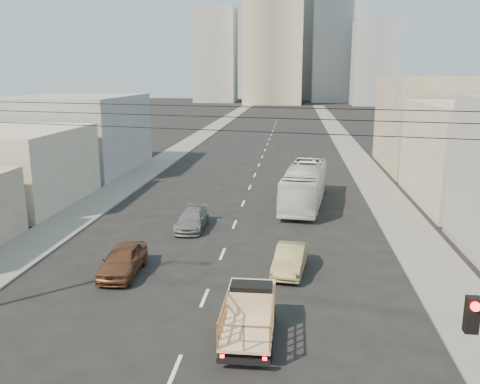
% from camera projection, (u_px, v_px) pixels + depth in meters
% --- Properties ---
extents(sidewalk_left, '(3.50, 180.00, 0.12)m').
position_uv_depth(sidewalk_left, '(200.00, 137.00, 85.03)').
color(sidewalk_left, slate).
rests_on(sidewalk_left, ground).
extents(sidewalk_right, '(3.50, 180.00, 0.12)m').
position_uv_depth(sidewalk_right, '(342.00, 138.00, 82.58)').
color(sidewalk_right, slate).
rests_on(sidewalk_right, ground).
extents(lane_dashes, '(0.15, 104.00, 0.01)m').
position_uv_depth(lane_dashes, '(264.00, 153.00, 67.35)').
color(lane_dashes, silver).
rests_on(lane_dashes, ground).
extents(flatbed_pickup, '(1.95, 4.41, 1.90)m').
position_uv_depth(flatbed_pickup, '(250.00, 312.00, 19.98)').
color(flatbed_pickup, '#D0B18B').
rests_on(flatbed_pickup, ground).
extents(city_bus, '(4.03, 11.72, 3.20)m').
position_uv_depth(city_bus, '(305.00, 185.00, 40.46)').
color(city_bus, silver).
rests_on(city_bus, ground).
extents(sedan_brown, '(1.96, 4.53, 1.52)m').
position_uv_depth(sedan_brown, '(123.00, 260.00, 26.46)').
color(sedan_brown, '#57321E').
rests_on(sedan_brown, ground).
extents(sedan_tan, '(1.97, 4.39, 1.40)m').
position_uv_depth(sedan_tan, '(290.00, 259.00, 26.78)').
color(sedan_tan, '#918155').
rests_on(sedan_tan, ground).
extents(sedan_grey, '(1.80, 4.44, 1.29)m').
position_uv_depth(sedan_grey, '(192.00, 220.00, 34.25)').
color(sedan_grey, slate).
rests_on(sedan_grey, ground).
extents(overhead_wires, '(23.01, 5.02, 0.72)m').
position_uv_depth(overhead_wires, '(163.00, 116.00, 15.45)').
color(overhead_wires, black).
rests_on(overhead_wires, ground).
extents(bldg_right_far, '(12.00, 16.00, 10.00)m').
position_uv_depth(bldg_right_far, '(442.00, 123.00, 55.42)').
color(bldg_right_far, gray).
rests_on(bldg_right_far, ground).
extents(bldg_left_mid, '(11.00, 12.00, 6.00)m').
position_uv_depth(bldg_left_mid, '(5.00, 167.00, 40.56)').
color(bldg_left_mid, '#ADA48C').
rests_on(bldg_left_mid, ground).
extents(bldg_left_far, '(12.00, 16.00, 8.00)m').
position_uv_depth(bldg_left_far, '(76.00, 133.00, 54.92)').
color(bldg_left_far, gray).
rests_on(bldg_left_far, ground).
extents(high_rise_tower, '(20.00, 20.00, 60.00)m').
position_uv_depth(high_rise_tower, '(274.00, 15.00, 174.31)').
color(high_rise_tower, gray).
rests_on(high_rise_tower, ground).
extents(midrise_ne, '(16.00, 16.00, 40.00)m').
position_uv_depth(midrise_ne, '(334.00, 47.00, 188.81)').
color(midrise_ne, '#94969C').
rests_on(midrise_ne, ground).
extents(midrise_nw, '(15.00, 15.00, 34.00)m').
position_uv_depth(midrise_nw, '(216.00, 56.00, 189.22)').
color(midrise_nw, '#94969C').
rests_on(midrise_nw, ground).
extents(midrise_back, '(18.00, 18.00, 44.00)m').
position_uv_depth(midrise_back, '(302.00, 44.00, 204.13)').
color(midrise_back, gray).
rests_on(midrise_back, ground).
extents(midrise_east, '(14.00, 14.00, 28.00)m').
position_uv_depth(midrise_east, '(374.00, 63.00, 169.54)').
color(midrise_east, '#94969C').
rests_on(midrise_east, ground).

